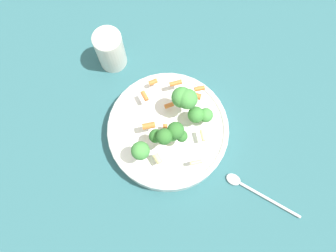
{
  "coord_description": "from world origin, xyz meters",
  "views": [
    {
      "loc": [
        0.07,
        0.21,
        0.79
      ],
      "look_at": [
        0.0,
        0.0,
        0.07
      ],
      "focal_mm": 35.0,
      "sensor_mm": 36.0,
      "label": 1
    }
  ],
  "objects": [
    {
      "name": "pasta_salad",
      "position": [
        -0.02,
        0.0,
        0.11
      ],
      "size": [
        0.21,
        0.23,
        0.1
      ],
      "color": "#8CB766",
      "rests_on": "bowl"
    },
    {
      "name": "cup",
      "position": [
        0.08,
        -0.24,
        0.06
      ],
      "size": [
        0.07,
        0.07,
        0.12
      ],
      "color": "silver",
      "rests_on": "ground_plane"
    },
    {
      "name": "spoon",
      "position": [
        -0.14,
        0.19,
        0.0
      ],
      "size": [
        0.14,
        0.15,
        0.01
      ],
      "rotation": [
        0.0,
        0.0,
        11.73
      ],
      "color": "silver",
      "rests_on": "ground_plane"
    },
    {
      "name": "ground_plane",
      "position": [
        0.0,
        0.0,
        0.0
      ],
      "size": [
        3.0,
        3.0,
        0.0
      ],
      "primitive_type": "plane",
      "color": "#2D6066"
    },
    {
      "name": "bowl",
      "position": [
        0.0,
        0.0,
        0.03
      ],
      "size": [
        0.29,
        0.29,
        0.05
      ],
      "color": "white",
      "rests_on": "ground_plane"
    }
  ]
}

